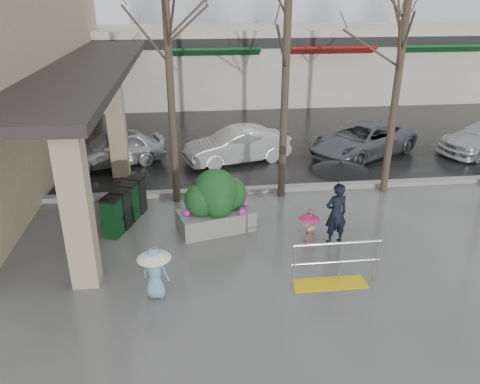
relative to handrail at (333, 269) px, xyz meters
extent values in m
plane|color=#51514F|center=(-1.36, 1.20, -0.38)|extent=(120.00, 120.00, 0.00)
cube|color=black|center=(-1.36, 23.20, -0.37)|extent=(120.00, 36.00, 0.01)
cube|color=gray|center=(-1.36, 5.20, -0.30)|extent=(120.00, 0.30, 0.15)
cube|color=#2D2823|center=(-6.16, 9.20, 3.25)|extent=(2.80, 18.00, 0.25)
cube|color=tan|center=(-5.26, 0.70, 1.37)|extent=(0.55, 0.55, 3.50)
cube|color=tan|center=(-5.26, 7.20, 1.37)|extent=(0.55, 0.55, 3.50)
cube|color=beige|center=(0.64, 19.20, 1.62)|extent=(34.00, 6.00, 4.00)
cube|color=maroon|center=(-7.36, 16.30, 2.47)|extent=(4.50, 1.68, 0.87)
cube|color=#0F4C1E|center=(-1.36, 16.30, 2.47)|extent=(4.50, 1.68, 0.87)
cube|color=maroon|center=(4.64, 16.30, 2.47)|extent=(4.50, 1.68, 0.87)
cube|color=#0F4C1E|center=(10.64, 16.30, 2.47)|extent=(4.50, 1.68, 0.87)
cube|color=black|center=(0.64, 16.30, 3.02)|extent=(34.00, 0.35, 0.50)
cube|color=yellow|center=(-0.06, 0.00, -0.37)|extent=(1.60, 0.50, 0.02)
cylinder|color=silver|center=(-0.86, 0.00, 0.12)|extent=(0.05, 0.05, 1.00)
cylinder|color=silver|center=(0.14, 0.00, 0.12)|extent=(0.05, 0.05, 1.00)
cylinder|color=silver|center=(0.94, 0.00, 0.12)|extent=(0.05, 0.05, 1.00)
cylinder|color=silver|center=(0.04, 0.00, 0.62)|extent=(1.90, 0.06, 0.06)
cylinder|color=silver|center=(0.04, 0.00, 0.17)|extent=(1.90, 0.04, 0.04)
cylinder|color=#382B21|center=(-3.36, 4.80, 3.02)|extent=(0.22, 0.22, 6.80)
cylinder|color=#382B21|center=(-0.16, 4.80, 3.12)|extent=(0.22, 0.22, 7.00)
cylinder|color=#382B21|center=(3.14, 4.80, 2.87)|extent=(0.22, 0.22, 6.50)
imported|color=black|center=(0.58, 1.77, 0.42)|extent=(0.64, 0.48, 1.60)
cylinder|color=black|center=(0.58, 1.77, 1.25)|extent=(0.02, 0.02, 1.01)
cone|color=black|center=(0.58, 1.77, 1.67)|extent=(1.33, 1.33, 0.18)
sphere|color=black|center=(0.58, 1.77, 1.78)|extent=(0.05, 0.05, 0.05)
imported|color=pink|center=(-0.05, 1.93, 0.07)|extent=(0.48, 0.40, 0.88)
cylinder|color=black|center=(-0.05, 1.93, 0.23)|extent=(0.02, 0.02, 0.38)
cone|color=#D12166|center=(-0.05, 1.93, 0.33)|extent=(0.55, 0.55, 0.18)
sphere|color=black|center=(-0.05, 1.93, 0.44)|extent=(0.05, 0.05, 0.05)
imported|color=#6FA1C5|center=(-3.74, 0.01, 0.19)|extent=(0.63, 0.51, 1.12)
cylinder|color=black|center=(-3.74, 0.01, 0.45)|extent=(0.02, 0.02, 0.52)
cone|color=white|center=(-3.74, 0.01, 0.62)|extent=(0.70, 0.70, 0.18)
sphere|color=black|center=(-3.74, 0.01, 0.73)|extent=(0.05, 0.05, 0.05)
cube|color=gray|center=(-2.31, 2.82, -0.11)|extent=(2.12, 1.43, 0.54)
ellipsoid|color=#154117|center=(-2.31, 2.82, 0.70)|extent=(1.18, 1.07, 1.24)
sphere|color=#154117|center=(-2.69, 2.71, 0.55)|extent=(0.85, 0.85, 0.85)
sphere|color=#154117|center=(-1.94, 2.98, 0.56)|extent=(0.90, 0.90, 0.90)
cube|color=#0C3716|center=(-4.96, 2.77, 0.12)|extent=(0.52, 0.52, 0.99)
cube|color=black|center=(-4.96, 2.77, 0.66)|extent=(0.55, 0.55, 0.07)
cube|color=black|center=(-4.79, 3.23, 0.12)|extent=(0.52, 0.52, 0.99)
cube|color=black|center=(-4.79, 3.23, 0.66)|extent=(0.55, 0.55, 0.07)
cube|color=#0C3717|center=(-4.63, 3.70, 0.12)|extent=(0.52, 0.52, 0.99)
cube|color=black|center=(-4.63, 3.70, 0.66)|extent=(0.55, 0.55, 0.07)
cube|color=black|center=(-4.46, 4.16, 0.12)|extent=(0.52, 0.52, 0.99)
cube|color=black|center=(-4.46, 4.16, 0.66)|extent=(0.55, 0.55, 0.07)
imported|color=silver|center=(-5.64, 8.26, 0.25)|extent=(3.98, 2.63, 1.26)
imported|color=white|center=(-1.16, 8.08, 0.25)|extent=(4.04, 2.31, 1.26)
imported|color=slate|center=(3.66, 8.25, 0.25)|extent=(4.97, 4.07, 1.26)
camera|label=1|loc=(-2.98, -8.21, 5.45)|focal=35.00mm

